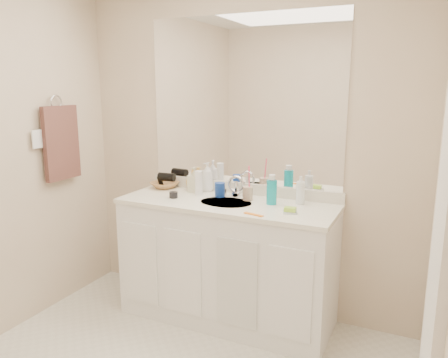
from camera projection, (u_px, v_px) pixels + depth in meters
The scene contains 27 objects.
wall_back at pixel (243, 151), 3.21m from camera, with size 2.60×0.02×2.40m, color beige.
wall_right at pixel (442, 223), 1.52m from camera, with size 0.02×2.60×2.40m, color beige.
vanity_cabinet at pixel (227, 263), 3.13m from camera, with size 1.50×0.55×0.85m, color white.
countertop at pixel (227, 204), 3.04m from camera, with size 1.52×0.57×0.03m, color white.
backsplash at pixel (242, 188), 3.26m from camera, with size 1.52×0.03×0.08m, color silver.
sink_basin at pixel (226, 204), 3.02m from camera, with size 0.37×0.37×0.02m, color #BAB6A3.
faucet at pixel (236, 189), 3.17m from camera, with size 0.02×0.02×0.11m, color silver.
mirror at pixel (243, 101), 3.13m from camera, with size 1.48×0.01×1.20m, color white.
blue_mug at pixel (220, 190), 3.16m from camera, with size 0.07×0.07×0.10m, color #173DA2.
tan_cup at pixel (248, 193), 3.06m from camera, with size 0.07×0.07×0.10m, color tan.
toothbrush at pixel (249, 179), 3.04m from camera, with size 0.01×0.01×0.19m, color #FF4369.
mouthwash_bottle at pixel (272, 192), 2.95m from camera, with size 0.07×0.07×0.17m, color #0E9EB1.
clear_pump_bottle at pixel (300, 193), 2.95m from camera, with size 0.06×0.06×0.16m, color white.
soap_dish at pixel (290, 212), 2.76m from camera, with size 0.09×0.07×0.01m, color silver.
green_soap at pixel (290, 209), 2.76m from camera, with size 0.07×0.05×0.03m, color #A3DE36.
orange_comb at pixel (254, 214), 2.72m from camera, with size 0.13×0.03×0.01m, color orange.
dark_jar at pixel (174, 195), 3.13m from camera, with size 0.06×0.06×0.04m, color black.
extra_white_bottle at pixel (199, 183), 3.20m from camera, with size 0.06×0.06×0.18m, color white.
soap_bottle_white at pixel (208, 177), 3.32m from camera, with size 0.09×0.09×0.22m, color white.
soap_bottle_cream at pixel (194, 179), 3.30m from camera, with size 0.08×0.09×0.19m, color beige.
soap_bottle_yellow at pixel (194, 179), 3.38m from camera, with size 0.12×0.12×0.16m, color #F9C861.
wicker_basket at pixel (165, 185), 3.43m from camera, with size 0.20×0.20×0.05m, color #AD7946.
hair_dryer at pixel (167, 177), 3.41m from camera, with size 0.07×0.07×0.13m, color black.
towel_ring at pixel (56, 102), 3.20m from camera, with size 0.11×0.11×0.01m, color silver.
hand_towel at pixel (61, 143), 3.26m from camera, with size 0.04×0.32×0.55m, color #3B231F.
switch_plate at pixel (37, 139), 3.08m from camera, with size 0.01×0.09×0.13m, color white.
door at pixel (432, 315), 1.30m from camera, with size 0.02×0.82×2.00m, color white.
Camera 1 is at (1.23, -1.64, 1.67)m, focal length 35.00 mm.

